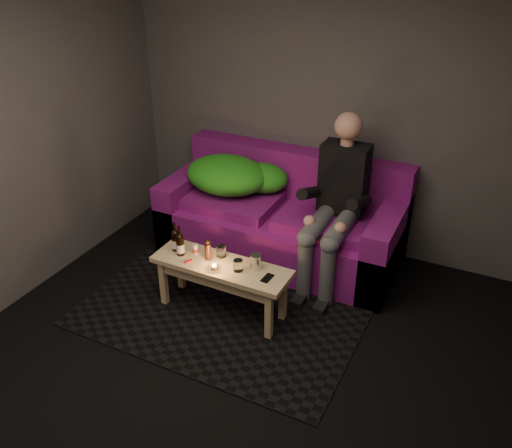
{
  "coord_description": "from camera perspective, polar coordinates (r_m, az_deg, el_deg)",
  "views": [
    {
      "loc": [
        1.42,
        -2.3,
        2.78
      ],
      "look_at": [
        -0.38,
        1.42,
        0.49
      ],
      "focal_mm": 38.0,
      "sensor_mm": 36.0,
      "label": 1
    }
  ],
  "objects": [
    {
      "name": "tumbler_front",
      "position": [
        4.14,
        -1.89,
        -4.38
      ],
      "size": [
        0.09,
        0.09,
        0.09
      ],
      "primitive_type": "cylinder",
      "rotation": [
        0.0,
        0.0,
        0.28
      ],
      "color": "white",
      "rests_on": "coffee_table"
    },
    {
      "name": "salt_shaker",
      "position": [
        4.37,
        -6.4,
        -2.61
      ],
      "size": [
        0.04,
        0.04,
        0.09
      ],
      "primitive_type": "cylinder",
      "rotation": [
        0.0,
        0.0,
        -0.05
      ],
      "color": "silver",
      "rests_on": "coffee_table"
    },
    {
      "name": "green_blanket",
      "position": [
        5.12,
        -2.37,
        5.14
      ],
      "size": [
        0.96,
        0.66,
        0.33
      ],
      "color": "#23951B",
      "rests_on": "sofa"
    },
    {
      "name": "beer_bottle_a",
      "position": [
        4.41,
        -8.5,
        -1.69
      ],
      "size": [
        0.06,
        0.06,
        0.25
      ],
      "color": "black",
      "rests_on": "coffee_table"
    },
    {
      "name": "smartphone",
      "position": [
        4.07,
        1.2,
        -5.71
      ],
      "size": [
        0.07,
        0.13,
        0.01
      ],
      "primitive_type": "cube",
      "rotation": [
        0.0,
        0.0,
        -0.07
      ],
      "color": "black",
      "rests_on": "coffee_table"
    },
    {
      "name": "coffee_table",
      "position": [
        4.29,
        -3.67,
        -5.13
      ],
      "size": [
        1.12,
        0.37,
        0.46
      ],
      "rotation": [
        0.0,
        0.0,
        -0.01
      ],
      "color": "tan",
      "rests_on": "rug"
    },
    {
      "name": "person",
      "position": [
        4.59,
        8.44,
        2.51
      ],
      "size": [
        0.39,
        0.91,
        1.46
      ],
      "color": "black",
      "rests_on": "sofa"
    },
    {
      "name": "tumbler_back",
      "position": [
        4.31,
        -3.68,
        -2.89
      ],
      "size": [
        0.08,
        0.08,
        0.09
      ],
      "primitive_type": "cylinder",
      "rotation": [
        0.0,
        0.0,
        -0.05
      ],
      "color": "white",
      "rests_on": "coffee_table"
    },
    {
      "name": "floor",
      "position": [
        3.88,
        -4.27,
        -16.85
      ],
      "size": [
        4.5,
        4.5,
        0.0
      ],
      "primitive_type": "plane",
      "color": "black",
      "rests_on": "ground"
    },
    {
      "name": "rug",
      "position": [
        4.54,
        -3.21,
        -8.68
      ],
      "size": [
        2.26,
        1.66,
        0.01
      ],
      "primitive_type": "cube",
      "rotation": [
        0.0,
        0.0,
        -0.01
      ],
      "color": "black",
      "rests_on": "floor"
    },
    {
      "name": "sofa",
      "position": [
        5.09,
        2.88,
        0.36
      ],
      "size": [
        2.19,
        0.98,
        0.94
      ],
      "color": "#670D64",
      "rests_on": "floor"
    },
    {
      "name": "pepper_mill",
      "position": [
        4.27,
        -5.07,
        -2.94
      ],
      "size": [
        0.06,
        0.06,
        0.14
      ],
      "primitive_type": "cylinder",
      "rotation": [
        0.0,
        0.0,
        0.17
      ],
      "color": "black",
      "rests_on": "coffee_table"
    },
    {
      "name": "beer_bottle_b",
      "position": [
        4.34,
        -7.99,
        -2.14
      ],
      "size": [
        0.07,
        0.07,
        0.26
      ],
      "color": "black",
      "rests_on": "coffee_table"
    },
    {
      "name": "red_lighter",
      "position": [
        4.29,
        -7.15,
        -3.9
      ],
      "size": [
        0.05,
        0.07,
        0.01
      ],
      "primitive_type": "cube",
      "rotation": [
        0.0,
        0.0,
        -0.43
      ],
      "color": "red",
      "rests_on": "coffee_table"
    },
    {
      "name": "tealight",
      "position": [
        4.17,
        -4.43,
        -4.5
      ],
      "size": [
        0.06,
        0.06,
        0.04
      ],
      "color": "white",
      "rests_on": "coffee_table"
    },
    {
      "name": "steel_cup",
      "position": [
        4.15,
        -0.02,
        -3.99
      ],
      "size": [
        0.1,
        0.1,
        0.12
      ],
      "primitive_type": "cylinder",
      "rotation": [
        0.0,
        0.0,
        0.14
      ],
      "color": "silver",
      "rests_on": "coffee_table"
    },
    {
      "name": "room",
      "position": [
        3.32,
        -1.25,
        8.95
      ],
      "size": [
        4.5,
        4.5,
        4.5
      ],
      "color": "silver",
      "rests_on": "ground"
    }
  ]
}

